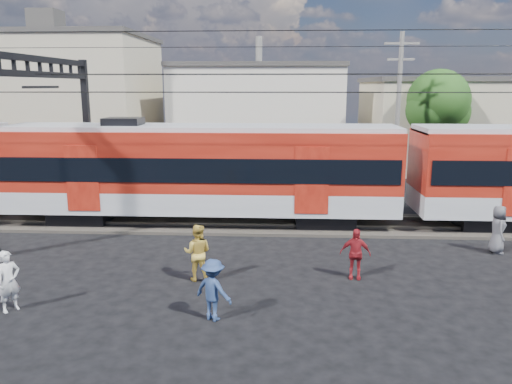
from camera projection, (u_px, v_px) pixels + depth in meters
ground at (286, 308)px, 13.22m from camera, size 120.00×120.00×0.00m
track_bed at (285, 224)px, 21.01m from camera, size 70.00×3.40×0.12m
rail_near at (285, 226)px, 20.26m from camera, size 70.00×0.12×0.12m
rail_far at (285, 216)px, 21.72m from camera, size 70.00×0.12×0.12m
commuter_train at (207, 168)px, 20.69m from camera, size 50.30×3.08×4.17m
catenary at (75, 101)px, 20.39m from camera, size 70.00×9.30×7.52m
building_west at (53, 101)px, 36.54m from camera, size 14.28×10.20×9.30m
building_midwest at (259, 113)px, 38.91m from camera, size 12.24×12.24×7.30m
building_mideast at (482, 123)px, 35.27m from camera, size 16.32×10.20×6.30m
utility_pole_mid at (398, 109)px, 26.60m from camera, size 1.80×0.24×8.50m
tree_near at (441, 104)px, 29.43m from camera, size 3.82×3.64×6.72m
pedestrian_a at (9, 281)px, 12.90m from camera, size 0.67×0.71×1.63m
pedestrian_b at (198, 253)px, 14.93m from camera, size 0.87×0.70×1.74m
pedestrian_c at (213, 290)px, 12.41m from camera, size 1.18×1.00×1.58m
pedestrian_d at (355, 254)px, 15.08m from camera, size 0.96×0.49×1.57m
pedestrian_e at (498, 229)px, 17.41m from camera, size 0.64×0.89×1.69m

